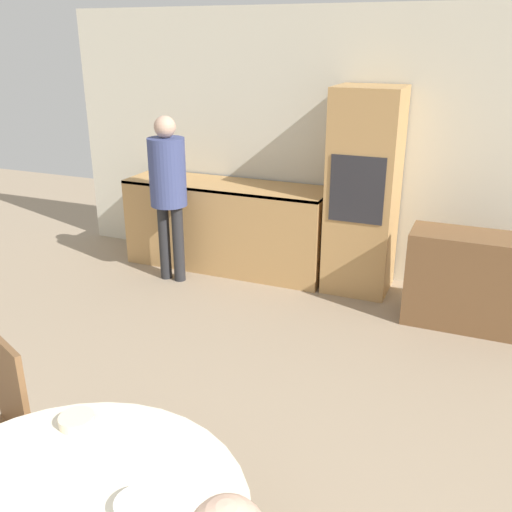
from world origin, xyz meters
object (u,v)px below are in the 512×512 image
at_px(oven_unit, 363,193).
at_px(sideboard, 475,281).
at_px(bowl_near, 76,420).
at_px(bowl_centre, 139,506).
at_px(person_standing, 168,182).

bearing_deg(oven_unit, sideboard, -21.36).
bearing_deg(bowl_near, sideboard, 63.75).
height_order(sideboard, bowl_centre, sideboard).
distance_m(oven_unit, bowl_near, 3.58).
bearing_deg(person_standing, sideboard, 2.08).
bearing_deg(oven_unit, person_standing, -163.61).
relative_size(sideboard, bowl_centre, 6.27).
xyz_separation_m(oven_unit, bowl_centre, (0.06, -3.85, -0.22)).
relative_size(oven_unit, person_standing, 1.17).
bearing_deg(bowl_centre, oven_unit, 90.92).
height_order(oven_unit, bowl_near, oven_unit).
relative_size(oven_unit, bowl_centre, 10.78).
bearing_deg(sideboard, bowl_near, -116.25).
xyz_separation_m(person_standing, bowl_centre, (1.85, -3.33, -0.27)).
bearing_deg(oven_unit, bowl_centre, -89.08).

